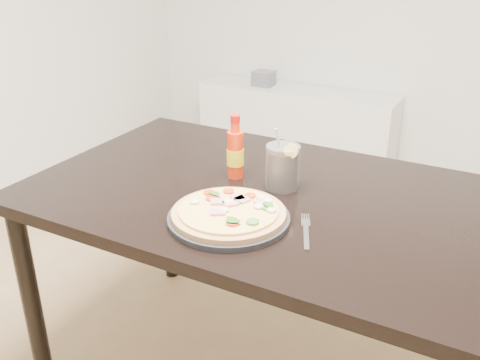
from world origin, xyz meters
The scene contains 8 objects.
dining_table centered at (-0.08, 0.01, 0.67)m, with size 1.40×0.90×0.75m.
plate centered at (-0.06, -0.21, 0.76)m, with size 0.33×0.33×0.02m, color black.
pizza centered at (-0.06, -0.21, 0.78)m, with size 0.31×0.31×0.03m.
hot_sauce_bottle centered at (-0.19, 0.06, 0.83)m, with size 0.05×0.05×0.21m.
cola_cup centered at (-0.02, 0.06, 0.82)m, with size 0.11×0.10×0.19m.
fork centered at (0.15, -0.16, 0.75)m, with size 0.09×0.18×0.00m.
media_console centered at (-0.80, 2.07, 0.25)m, with size 1.40×0.34×0.50m, color white.
cd_stack centered at (-1.05, 2.05, 0.55)m, with size 0.14×0.12×0.10m.
Camera 1 is at (0.58, -1.33, 1.45)m, focal length 40.00 mm.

